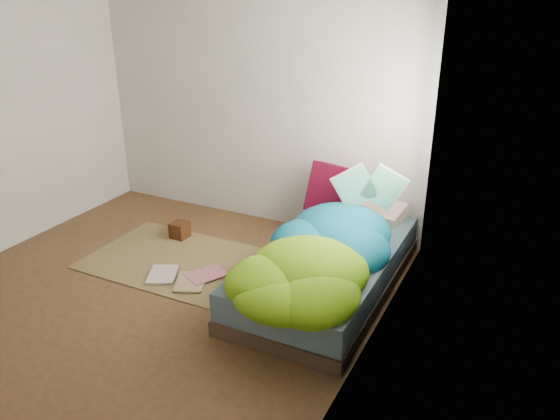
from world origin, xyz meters
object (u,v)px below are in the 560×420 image
object	(u,v)px
bed	(327,270)
floor_book_a	(149,275)
open_book	(370,176)
floor_book_b	(199,270)
wooden_box	(180,230)
pillow_magenta	(333,191)

from	to	relation	value
bed	floor_book_a	bearing A→B (deg)	-160.02
open_book	floor_book_b	bearing A→B (deg)	-171.01
open_book	floor_book_b	distance (m)	1.67
wooden_box	floor_book_b	world-z (taller)	wooden_box
bed	floor_book_a	xyz separation A→B (m)	(-1.42, -0.52, -0.14)
bed	wooden_box	world-z (taller)	bed
floor_book_a	floor_book_b	xyz separation A→B (m)	(0.34, 0.26, 0.00)
wooden_box	floor_book_a	xyz separation A→B (m)	(0.22, -0.74, -0.07)
bed	wooden_box	size ratio (longest dim) A/B	12.82
open_book	floor_book_b	world-z (taller)	open_book
bed	floor_book_b	bearing A→B (deg)	-166.56
bed	wooden_box	distance (m)	1.66
floor_book_a	floor_book_b	world-z (taller)	floor_book_b
open_book	pillow_magenta	bearing A→B (deg)	130.84
pillow_magenta	floor_book_b	bearing A→B (deg)	-117.05
bed	wooden_box	xyz separation A→B (m)	(-1.64, 0.23, -0.08)
bed	floor_book_b	xyz separation A→B (m)	(-1.08, -0.26, -0.14)
floor_book_b	wooden_box	bearing A→B (deg)	166.27
pillow_magenta	open_book	distance (m)	0.52
floor_book_a	pillow_magenta	bearing A→B (deg)	20.47
pillow_magenta	floor_book_a	distance (m)	1.79
bed	floor_book_a	world-z (taller)	bed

